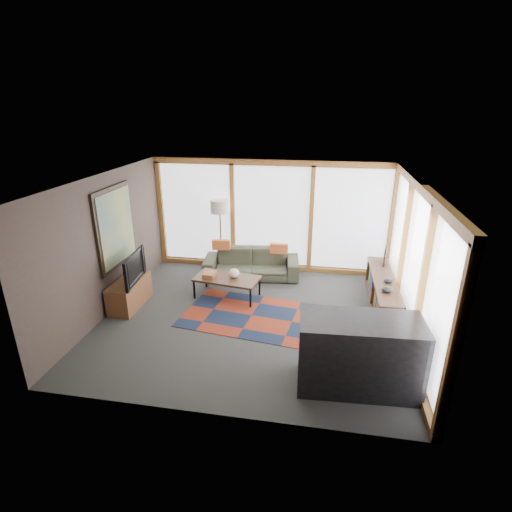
% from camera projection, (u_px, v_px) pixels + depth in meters
% --- Properties ---
extents(ground, '(5.50, 5.50, 0.00)m').
position_uv_depth(ground, '(252.00, 318.00, 7.47)').
color(ground, '#2B2B29').
rests_on(ground, ground).
extents(room_envelope, '(5.52, 5.02, 2.62)m').
position_uv_depth(room_envelope, '(284.00, 232.00, 7.34)').
color(room_envelope, '#3E312C').
rests_on(room_envelope, ground).
extents(rug, '(2.72, 1.94, 0.01)m').
position_uv_depth(rug, '(252.00, 315.00, 7.56)').
color(rug, maroon).
rests_on(rug, ground).
extents(sofa, '(2.23, 1.09, 0.63)m').
position_uv_depth(sofa, '(251.00, 263.00, 9.16)').
color(sofa, '#333528').
rests_on(sofa, ground).
extents(pillow_left, '(0.42, 0.17, 0.22)m').
position_uv_depth(pillow_left, '(221.00, 245.00, 9.09)').
color(pillow_left, '#CA5A2A').
rests_on(pillow_left, sofa).
extents(pillow_right, '(0.40, 0.13, 0.22)m').
position_uv_depth(pillow_right, '(279.00, 248.00, 8.87)').
color(pillow_right, '#CA5A2A').
rests_on(pillow_right, sofa).
extents(floor_lamp, '(0.43, 0.43, 1.69)m').
position_uv_depth(floor_lamp, '(221.00, 235.00, 9.39)').
color(floor_lamp, black).
rests_on(floor_lamp, ground).
extents(coffee_table, '(1.39, 0.84, 0.43)m').
position_uv_depth(coffee_table, '(227.00, 287.00, 8.22)').
color(coffee_table, '#372315').
rests_on(coffee_table, ground).
extents(book_stack, '(0.24, 0.30, 0.10)m').
position_uv_depth(book_stack, '(209.00, 275.00, 8.16)').
color(book_stack, brown).
rests_on(book_stack, coffee_table).
extents(vase, '(0.24, 0.24, 0.18)m').
position_uv_depth(vase, '(234.00, 273.00, 8.12)').
color(vase, white).
rests_on(vase, coffee_table).
extents(bookshelf, '(0.43, 2.36, 0.59)m').
position_uv_depth(bookshelf, '(383.00, 293.00, 7.81)').
color(bookshelf, '#372315').
rests_on(bookshelf, ground).
extents(bowl_a, '(0.24, 0.24, 0.10)m').
position_uv_depth(bowl_a, '(387.00, 289.00, 7.16)').
color(bowl_a, black).
rests_on(bowl_a, bookshelf).
extents(bowl_b, '(0.19, 0.19, 0.08)m').
position_uv_depth(bowl_b, '(388.00, 280.00, 7.54)').
color(bowl_b, black).
rests_on(bowl_b, bookshelf).
extents(shelf_picture, '(0.09, 0.29, 0.38)m').
position_uv_depth(shelf_picture, '(385.00, 256.00, 8.31)').
color(shelf_picture, black).
rests_on(shelf_picture, bookshelf).
extents(tv_console, '(0.45, 1.08, 0.54)m').
position_uv_depth(tv_console, '(130.00, 293.00, 7.84)').
color(tv_console, brown).
rests_on(tv_console, ground).
extents(television, '(0.24, 1.01, 0.58)m').
position_uv_depth(television, '(130.00, 268.00, 7.59)').
color(television, black).
rests_on(television, tv_console).
extents(bar_counter, '(1.71, 0.87, 1.05)m').
position_uv_depth(bar_counter, '(359.00, 354.00, 5.53)').
color(bar_counter, black).
rests_on(bar_counter, ground).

